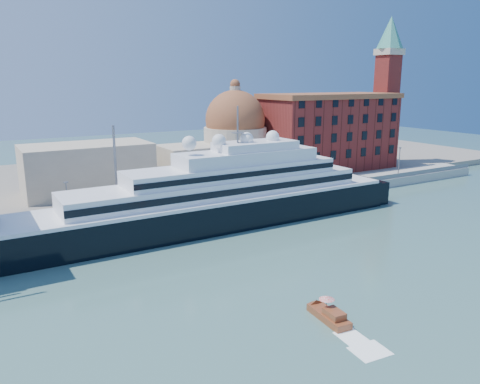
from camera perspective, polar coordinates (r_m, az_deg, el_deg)
ground at (r=79.43m, az=6.75°, el=-8.07°), size 400.00×400.00×0.00m
quay at (r=106.63m, az=-4.35°, el=-1.69°), size 180.00×10.00×2.50m
land at (r=143.68m, az=-11.64°, el=1.91°), size 260.00×72.00×2.00m
quay_fence at (r=102.27m, az=-3.25°, el=-1.26°), size 180.00×0.10×1.20m
superyacht at (r=93.32m, az=-5.05°, el=-1.61°), size 94.34×13.08×28.19m
service_barge at (r=84.15m, az=-25.28°, el=-7.47°), size 13.31×7.35×2.85m
water_taxi at (r=60.79m, az=10.86°, el=-14.49°), size 2.79×6.76×3.13m
warehouse at (r=148.00m, az=10.80°, el=7.29°), size 43.00×19.00×23.25m
campanile at (r=164.08m, az=17.51°, el=12.74°), size 8.40×8.40×47.00m
church at (r=128.43m, az=-6.58°, el=5.24°), size 66.00×18.00×25.50m
lamp_posts at (r=98.29m, az=-10.62°, el=1.96°), size 120.80×2.40×18.00m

